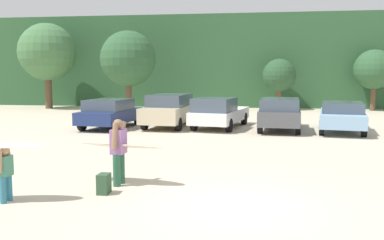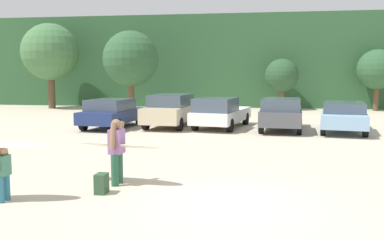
{
  "view_description": "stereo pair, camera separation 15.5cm",
  "coord_description": "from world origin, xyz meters",
  "px_view_note": "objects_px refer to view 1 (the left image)",
  "views": [
    {
      "loc": [
        0.47,
        -8.61,
        2.67
      ],
      "look_at": [
        -1.73,
        6.12,
        1.07
      ],
      "focal_mm": 40.62,
      "sensor_mm": 36.0,
      "label": 1
    },
    {
      "loc": [
        0.63,
        -8.58,
        2.67
      ],
      "look_at": [
        -1.73,
        6.12,
        1.07
      ],
      "focal_mm": 40.62,
      "sensor_mm": 36.0,
      "label": 2
    }
  ],
  "objects_px": {
    "parked_car_white": "(219,112)",
    "parked_car_dark_gray": "(280,113)",
    "parked_car_champagne": "(170,110)",
    "surfboard_cream": "(121,146)",
    "parked_car_navy": "(111,113)",
    "backpack_dropped": "(104,184)",
    "parked_car_sky_blue": "(342,115)",
    "person_adult": "(119,148)",
    "surfboard_white": "(0,145)",
    "person_child": "(5,171)"
  },
  "relations": [
    {
      "from": "surfboard_white",
      "to": "backpack_dropped",
      "type": "relative_size",
      "value": 4.39
    },
    {
      "from": "person_child",
      "to": "surfboard_white",
      "type": "xyz_separation_m",
      "value": [
        -0.1,
        -0.0,
        0.54
      ]
    },
    {
      "from": "surfboard_white",
      "to": "parked_car_navy",
      "type": "bearing_deg",
      "value": -90.93
    },
    {
      "from": "parked_car_champagne",
      "to": "surfboard_white",
      "type": "bearing_deg",
      "value": -178.97
    },
    {
      "from": "parked_car_navy",
      "to": "surfboard_cream",
      "type": "relative_size",
      "value": 1.93
    },
    {
      "from": "person_child",
      "to": "parked_car_navy",
      "type": "bearing_deg",
      "value": -76.73
    },
    {
      "from": "parked_car_navy",
      "to": "backpack_dropped",
      "type": "height_order",
      "value": "parked_car_navy"
    },
    {
      "from": "parked_car_dark_gray",
      "to": "person_child",
      "type": "distance_m",
      "value": 13.99
    },
    {
      "from": "parked_car_champagne",
      "to": "parked_car_sky_blue",
      "type": "xyz_separation_m",
      "value": [
        8.16,
        -0.74,
        -0.1
      ]
    },
    {
      "from": "parked_car_sky_blue",
      "to": "surfboard_cream",
      "type": "bearing_deg",
      "value": 154.92
    },
    {
      "from": "parked_car_white",
      "to": "surfboard_white",
      "type": "relative_size",
      "value": 2.54
    },
    {
      "from": "parked_car_champagne",
      "to": "parked_car_white",
      "type": "xyz_separation_m",
      "value": [
        2.46,
        -0.26,
        -0.09
      ]
    },
    {
      "from": "person_adult",
      "to": "surfboard_cream",
      "type": "relative_size",
      "value": 0.71
    },
    {
      "from": "parked_car_navy",
      "to": "surfboard_white",
      "type": "xyz_separation_m",
      "value": [
        1.85,
        -12.2,
        0.44
      ]
    },
    {
      "from": "person_child",
      "to": "surfboard_cream",
      "type": "relative_size",
      "value": 0.51
    },
    {
      "from": "parked_car_dark_gray",
      "to": "surfboard_white",
      "type": "height_order",
      "value": "parked_car_dark_gray"
    },
    {
      "from": "surfboard_cream",
      "to": "parked_car_white",
      "type": "bearing_deg",
      "value": -87.82
    },
    {
      "from": "parked_car_navy",
      "to": "backpack_dropped",
      "type": "xyz_separation_m",
      "value": [
        3.74,
        -11.3,
        -0.53
      ]
    },
    {
      "from": "person_child",
      "to": "backpack_dropped",
      "type": "distance_m",
      "value": 2.05
    },
    {
      "from": "parked_car_navy",
      "to": "person_adult",
      "type": "xyz_separation_m",
      "value": [
        3.83,
        -10.5,
        0.14
      ]
    },
    {
      "from": "parked_car_navy",
      "to": "parked_car_dark_gray",
      "type": "xyz_separation_m",
      "value": [
        8.17,
        0.32,
        0.07
      ]
    },
    {
      "from": "parked_car_dark_gray",
      "to": "backpack_dropped",
      "type": "bearing_deg",
      "value": 163.42
    },
    {
      "from": "surfboard_cream",
      "to": "parked_car_champagne",
      "type": "bearing_deg",
      "value": -75.26
    },
    {
      "from": "parked_car_sky_blue",
      "to": "person_adult",
      "type": "relative_size",
      "value": 3.04
    },
    {
      "from": "person_child",
      "to": "parked_car_champagne",
      "type": "bearing_deg",
      "value": -89.5
    },
    {
      "from": "parked_car_white",
      "to": "parked_car_dark_gray",
      "type": "distance_m",
      "value": 2.93
    },
    {
      "from": "parked_car_navy",
      "to": "parked_car_champagne",
      "type": "height_order",
      "value": "parked_car_champagne"
    },
    {
      "from": "parked_car_champagne",
      "to": "surfboard_cream",
      "type": "distance_m",
      "value": 11.35
    },
    {
      "from": "parked_car_white",
      "to": "backpack_dropped",
      "type": "xyz_separation_m",
      "value": [
        -1.51,
        -11.99,
        -0.55
      ]
    },
    {
      "from": "parked_car_sky_blue",
      "to": "person_adult",
      "type": "height_order",
      "value": "person_adult"
    },
    {
      "from": "parked_car_sky_blue",
      "to": "backpack_dropped",
      "type": "bearing_deg",
      "value": 156.8
    },
    {
      "from": "backpack_dropped",
      "to": "parked_car_navy",
      "type": "bearing_deg",
      "value": 108.32
    },
    {
      "from": "person_adult",
      "to": "parked_car_dark_gray",
      "type": "bearing_deg",
      "value": -107.62
    },
    {
      "from": "parked_car_sky_blue",
      "to": "person_adult",
      "type": "xyz_separation_m",
      "value": [
        -7.12,
        -10.71,
        0.14
      ]
    },
    {
      "from": "parked_car_sky_blue",
      "to": "person_child",
      "type": "height_order",
      "value": "parked_car_sky_blue"
    },
    {
      "from": "surfboard_cream",
      "to": "surfboard_white",
      "type": "distance_m",
      "value": 2.73
    },
    {
      "from": "parked_car_dark_gray",
      "to": "surfboard_cream",
      "type": "relative_size",
      "value": 2.06
    },
    {
      "from": "parked_car_dark_gray",
      "to": "person_adult",
      "type": "xyz_separation_m",
      "value": [
        -4.33,
        -10.82,
        0.07
      ]
    },
    {
      "from": "person_child",
      "to": "backpack_dropped",
      "type": "relative_size",
      "value": 2.57
    },
    {
      "from": "parked_car_champagne",
      "to": "surfboard_white",
      "type": "xyz_separation_m",
      "value": [
        -0.95,
        -13.15,
        0.34
      ]
    },
    {
      "from": "parked_car_dark_gray",
      "to": "parked_car_sky_blue",
      "type": "relative_size",
      "value": 0.96
    },
    {
      "from": "surfboard_cream",
      "to": "backpack_dropped",
      "type": "bearing_deg",
      "value": 93.46
    },
    {
      "from": "parked_car_dark_gray",
      "to": "surfboard_cream",
      "type": "xyz_separation_m",
      "value": [
        -4.32,
        -10.68,
        0.1
      ]
    },
    {
      "from": "parked_car_white",
      "to": "parked_car_dark_gray",
      "type": "xyz_separation_m",
      "value": [
        2.91,
        -0.37,
        0.06
      ]
    },
    {
      "from": "parked_car_navy",
      "to": "parked_car_sky_blue",
      "type": "relative_size",
      "value": 0.9
    },
    {
      "from": "parked_car_champagne",
      "to": "parked_car_dark_gray",
      "type": "xyz_separation_m",
      "value": [
        5.37,
        -0.62,
        -0.03
      ]
    },
    {
      "from": "parked_car_white",
      "to": "backpack_dropped",
      "type": "height_order",
      "value": "parked_car_white"
    },
    {
      "from": "surfboard_white",
      "to": "person_child",
      "type": "bearing_deg",
      "value": 170.78
    },
    {
      "from": "parked_car_white",
      "to": "person_child",
      "type": "xyz_separation_m",
      "value": [
        -3.31,
        -12.89,
        -0.12
      ]
    },
    {
      "from": "surfboard_white",
      "to": "surfboard_cream",
      "type": "bearing_deg",
      "value": -146.73
    }
  ]
}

